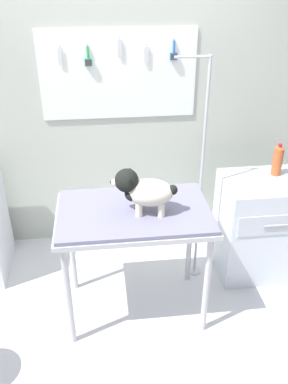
{
  "coord_description": "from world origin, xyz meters",
  "views": [
    {
      "loc": [
        -0.1,
        -2.09,
        2.35
      ],
      "look_at": [
        0.17,
        0.21,
        1.04
      ],
      "focal_mm": 38.38,
      "sensor_mm": 36.0,
      "label": 1
    }
  ],
  "objects_px": {
    "grooming_arm": "(200,185)",
    "dog": "(143,190)",
    "grooming_table": "(134,221)",
    "cabinet_right": "(260,226)",
    "soda_bottle": "(278,160)"
  },
  "relations": [
    {
      "from": "grooming_arm",
      "to": "dog",
      "type": "bearing_deg",
      "value": -140.77
    },
    {
      "from": "grooming_table",
      "to": "cabinet_right",
      "type": "distance_m",
      "value": 1.2
    },
    {
      "from": "cabinet_right",
      "to": "soda_bottle",
      "type": "height_order",
      "value": "soda_bottle"
    },
    {
      "from": "grooming_arm",
      "to": "dog",
      "type": "xyz_separation_m",
      "value": [
        -0.48,
        -0.39,
        0.2
      ]
    },
    {
      "from": "grooming_table",
      "to": "dog",
      "type": "relative_size",
      "value": 2.44
    },
    {
      "from": "grooming_arm",
      "to": "cabinet_right",
      "type": "relative_size",
      "value": 2.13
    },
    {
      "from": "cabinet_right",
      "to": "soda_bottle",
      "type": "relative_size",
      "value": 3.24
    },
    {
      "from": "grooming_table",
      "to": "grooming_arm",
      "type": "relative_size",
      "value": 0.58
    },
    {
      "from": "cabinet_right",
      "to": "soda_bottle",
      "type": "distance_m",
      "value": 0.57
    },
    {
      "from": "grooming_table",
      "to": "soda_bottle",
      "type": "height_order",
      "value": "soda_bottle"
    },
    {
      "from": "grooming_table",
      "to": "soda_bottle",
      "type": "bearing_deg",
      "value": 21.14
    },
    {
      "from": "grooming_table",
      "to": "cabinet_right",
      "type": "xyz_separation_m",
      "value": [
        1.08,
        0.36,
        -0.37
      ]
    },
    {
      "from": "grooming_table",
      "to": "soda_bottle",
      "type": "xyz_separation_m",
      "value": [
        1.18,
        0.46,
        0.18
      ]
    },
    {
      "from": "soda_bottle",
      "to": "grooming_arm",
      "type": "bearing_deg",
      "value": -170.97
    },
    {
      "from": "dog",
      "to": "grooming_arm",
      "type": "bearing_deg",
      "value": 39.23
    }
  ]
}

